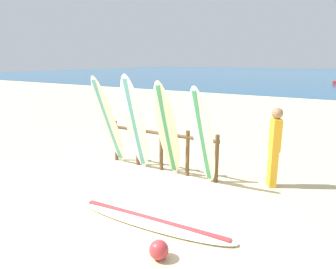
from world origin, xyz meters
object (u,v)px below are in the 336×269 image
Objects in this scene: surfboard_leaning_center at (203,137)px; beach_ball at (159,250)px; surfboard_lying_on_sand at (152,220)px; surfboard_leaning_left at (135,124)px; surfboard_leaning_center_left at (167,130)px; beachgoer_standing at (275,144)px; surfboard_leaning_far_left at (109,121)px; surfboard_rack at (161,144)px.

surfboard_leaning_center reaches higher than beach_ball.
surfboard_leaning_left is at bearing 133.55° from surfboard_lying_on_sand.
beach_ball reaches higher than surfboard_lying_on_sand.
surfboard_leaning_left is 0.86m from surfboard_leaning_center_left.
surfboard_leaning_far_left is at bearing -168.02° from beachgoer_standing.
beachgoer_standing is at bearing 14.44° from surfboard_leaning_left.
surfboard_rack is at bearing 17.72° from surfboard_leaning_far_left.
surfboard_lying_on_sand is 2.92m from beachgoer_standing.
beachgoer_standing is 6.32× the size of beach_ball.
surfboard_leaning_far_left is 3.95m from beach_ball.
surfboard_leaning_center is (0.83, -0.00, -0.04)m from surfboard_leaning_center_left.
surfboard_rack is 0.78m from surfboard_leaning_left.
surfboard_leaning_left is 0.80× the size of surfboard_lying_on_sand.
beachgoer_standing is (2.92, 0.75, -0.23)m from surfboard_leaning_left.
surfboard_leaning_far_left is at bearing -179.37° from surfboard_leaning_center_left.
surfboard_rack is at bearing 136.05° from surfboard_leaning_center_left.
beachgoer_standing is (3.69, 0.78, -0.21)m from surfboard_leaning_far_left.
surfboard_leaning_center reaches higher than beachgoer_standing.
surfboard_leaning_center_left is at bearing 119.46° from beach_ball.
surfboard_leaning_left is at bearing -142.19° from surfboard_rack.
surfboard_leaning_center reaches higher than surfboard_lying_on_sand.
surfboard_rack is 1.39m from surfboard_leaning_far_left.
beachgoer_standing is 3.33m from beach_ball.
surfboard_leaning_left is at bearing 179.51° from surfboard_leaning_center.
surfboard_leaning_far_left is at bearing -162.28° from surfboard_rack.
surfboard_leaning_center is (1.70, -0.01, -0.09)m from surfboard_leaning_left.
beach_ball is at bearing -57.82° from surfboard_rack.
surfboard_lying_on_sand is 0.92m from beach_ball.
surfboard_leaning_center_left is 1.03× the size of surfboard_leaning_center.
surfboard_leaning_far_left is 0.98× the size of surfboard_leaning_left.
surfboard_leaning_far_left is 1.06× the size of surfboard_leaning_center.
surfboard_leaning_far_left reaches higher than surfboard_leaning_center_left.
surfboard_rack is 1.27× the size of surfboard_leaning_left.
beachgoer_standing reaches higher than beach_ball.
surfboard_leaning_center_left is at bearing 114.29° from surfboard_lying_on_sand.
surfboard_leaning_left reaches higher than surfboard_lying_on_sand.
surfboard_leaning_center is at bearing -147.91° from beachgoer_standing.
surfboard_leaning_center is 1.98m from surfboard_lying_on_sand.
surfboard_rack is 11.07× the size of beach_ball.
surfboard_leaning_far_left reaches higher than surfboard_leaning_center.
surfboard_rack is 1.32× the size of surfboard_leaning_center_left.
beachgoer_standing is (1.28, 2.47, 0.87)m from surfboard_lying_on_sand.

